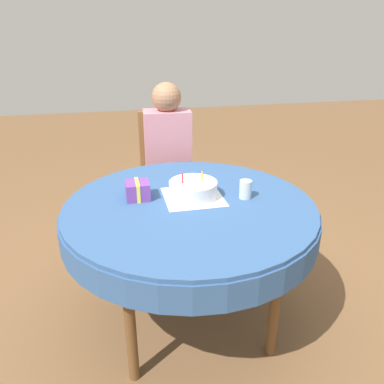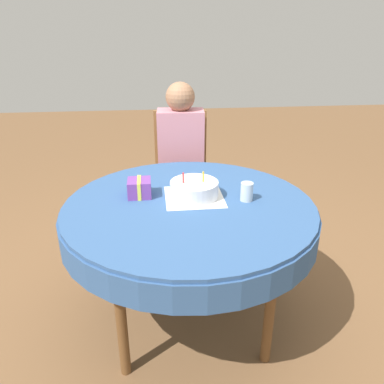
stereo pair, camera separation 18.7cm
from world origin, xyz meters
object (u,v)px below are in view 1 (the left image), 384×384
(birthday_cake, at_px, (193,189))
(drinking_glass, at_px, (245,189))
(person, at_px, (168,153))
(chair, at_px, (168,175))
(gift_box, at_px, (138,190))

(birthday_cake, relative_size, drinking_glass, 2.61)
(person, xyz_separation_m, drinking_glass, (0.26, -0.86, 0.06))
(chair, distance_m, person, 0.23)
(gift_box, bearing_deg, birthday_cake, -9.29)
(chair, relative_size, person, 0.81)
(birthday_cake, bearing_deg, drinking_glass, -14.83)
(drinking_glass, bearing_deg, birthday_cake, 165.17)
(chair, relative_size, gift_box, 7.75)
(chair, xyz_separation_m, drinking_glass, (0.26, -0.96, 0.26))
(person, height_order, drinking_glass, person)
(person, relative_size, birthday_cake, 4.84)
(gift_box, bearing_deg, drinking_glass, -11.98)
(drinking_glass, bearing_deg, person, 107.00)
(birthday_cake, height_order, gift_box, birthday_cake)
(person, height_order, birthday_cake, person)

